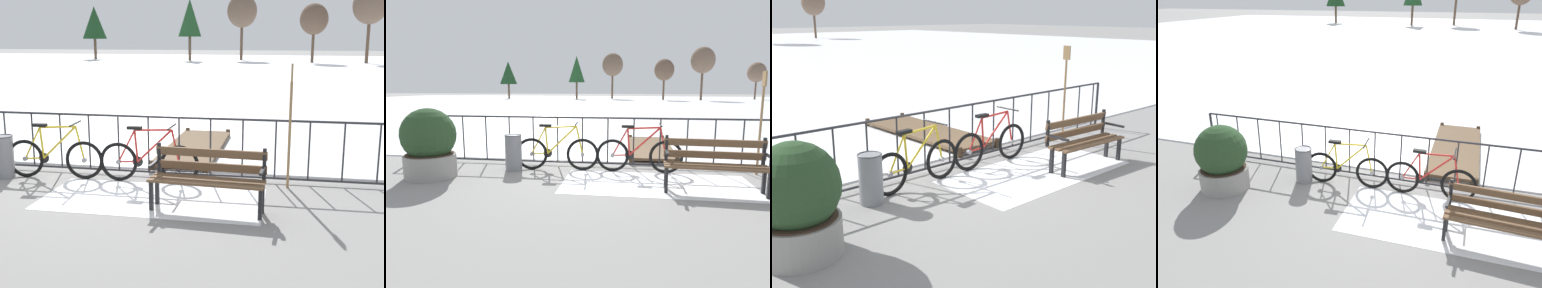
# 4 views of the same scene
# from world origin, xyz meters

# --- Properties ---
(ground_plane) EXTENTS (160.00, 160.00, 0.00)m
(ground_plane) POSITION_xyz_m (0.00, 0.00, 0.00)
(ground_plane) COLOR gray
(snow_patch) EXTENTS (3.31, 1.59, 0.01)m
(snow_patch) POSITION_xyz_m (0.93, -1.20, 0.00)
(snow_patch) COLOR white
(snow_patch) RESTS_ON ground
(railing_fence) EXTENTS (9.06, 0.06, 1.07)m
(railing_fence) POSITION_xyz_m (0.00, 0.00, 0.56)
(railing_fence) COLOR #2D2D33
(railing_fence) RESTS_ON ground
(bicycle_near_railing) EXTENTS (1.71, 0.52, 0.97)m
(bicycle_near_railing) POSITION_xyz_m (0.64, -0.38, 0.37)
(bicycle_near_railing) COLOR black
(bicycle_near_railing) RESTS_ON ground
(bicycle_second) EXTENTS (1.71, 0.52, 0.97)m
(bicycle_second) POSITION_xyz_m (-1.01, -0.42, 0.37)
(bicycle_second) COLOR black
(bicycle_second) RESTS_ON ground
(park_bench) EXTENTS (1.63, 0.58, 0.89)m
(park_bench) POSITION_xyz_m (1.82, -1.48, 0.51)
(park_bench) COLOR brown
(park_bench) RESTS_ON ground
(planter_with_shrub) EXTENTS (1.00, 1.00, 1.31)m
(planter_with_shrub) POSITION_xyz_m (-3.27, -1.30, 0.64)
(planter_with_shrub) COLOR gray
(planter_with_shrub) RESTS_ON ground
(trash_bin) EXTENTS (0.35, 0.35, 0.73)m
(trash_bin) POSITION_xyz_m (-1.90, -0.53, 0.37)
(trash_bin) COLOR gray
(trash_bin) RESTS_ON ground
(oar_upright) EXTENTS (0.04, 0.16, 1.98)m
(oar_upright) POSITION_xyz_m (2.92, -0.23, 1.14)
(oar_upright) COLOR #937047
(oar_upright) RESTS_ON ground
(wooden_dock) EXTENTS (1.10, 3.41, 0.20)m
(wooden_dock) POSITION_xyz_m (1.00, 1.96, 0.12)
(wooden_dock) COLOR brown
(wooden_dock) RESTS_ON ground
(tree_extra) EXTENTS (2.42, 2.42, 5.00)m
(tree_extra) POSITION_xyz_m (17.51, 42.79, 3.65)
(tree_extra) COLOR brown
(tree_extra) RESTS_ON ground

